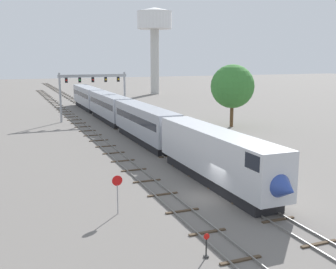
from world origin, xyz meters
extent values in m
plane|color=slate|center=(0.00, 0.00, 0.00)|extent=(400.00, 400.00, 0.00)
cube|color=slate|center=(1.28, 60.00, 0.08)|extent=(0.07, 200.00, 0.16)
cube|color=slate|center=(2.72, 60.00, 0.08)|extent=(0.07, 200.00, 0.16)
cube|color=#473828|center=(2.00, -10.00, 0.05)|extent=(2.60, 0.24, 0.10)
cube|color=#473828|center=(2.00, -6.00, 0.05)|extent=(2.60, 0.24, 0.10)
cube|color=#473828|center=(2.00, -2.00, 0.05)|extent=(2.60, 0.24, 0.10)
cube|color=#473828|center=(2.00, 2.00, 0.05)|extent=(2.60, 0.24, 0.10)
cube|color=#473828|center=(2.00, 6.00, 0.05)|extent=(2.60, 0.24, 0.10)
cube|color=#473828|center=(2.00, 10.00, 0.05)|extent=(2.60, 0.24, 0.10)
cube|color=#473828|center=(2.00, 14.00, 0.05)|extent=(2.60, 0.24, 0.10)
cube|color=#473828|center=(2.00, 18.00, 0.05)|extent=(2.60, 0.24, 0.10)
cube|color=#473828|center=(2.00, 22.00, 0.05)|extent=(2.60, 0.24, 0.10)
cube|color=#473828|center=(2.00, 26.00, 0.05)|extent=(2.60, 0.24, 0.10)
cube|color=#473828|center=(2.00, 30.00, 0.05)|extent=(2.60, 0.24, 0.10)
cube|color=#473828|center=(2.00, 34.00, 0.05)|extent=(2.60, 0.24, 0.10)
cube|color=#473828|center=(2.00, 38.00, 0.05)|extent=(2.60, 0.24, 0.10)
cube|color=#473828|center=(2.00, 42.00, 0.05)|extent=(2.60, 0.24, 0.10)
cube|color=#473828|center=(2.00, 46.00, 0.05)|extent=(2.60, 0.24, 0.10)
cube|color=#473828|center=(2.00, 50.00, 0.05)|extent=(2.60, 0.24, 0.10)
cube|color=#473828|center=(2.00, 54.00, 0.05)|extent=(2.60, 0.24, 0.10)
cube|color=#473828|center=(2.00, 58.00, 0.05)|extent=(2.60, 0.24, 0.10)
cube|color=#473828|center=(2.00, 62.00, 0.05)|extent=(2.60, 0.24, 0.10)
cube|color=#473828|center=(2.00, 66.00, 0.05)|extent=(2.60, 0.24, 0.10)
cube|color=#473828|center=(2.00, 70.00, 0.05)|extent=(2.60, 0.24, 0.10)
cube|color=#473828|center=(2.00, 74.00, 0.05)|extent=(2.60, 0.24, 0.10)
cube|color=#473828|center=(2.00, 78.00, 0.05)|extent=(2.60, 0.24, 0.10)
cube|color=#473828|center=(2.00, 82.00, 0.05)|extent=(2.60, 0.24, 0.10)
cube|color=#473828|center=(2.00, 86.00, 0.05)|extent=(2.60, 0.24, 0.10)
cube|color=#473828|center=(2.00, 90.00, 0.05)|extent=(2.60, 0.24, 0.10)
cube|color=#473828|center=(2.00, 94.00, 0.05)|extent=(2.60, 0.24, 0.10)
cube|color=#473828|center=(2.00, 98.00, 0.05)|extent=(2.60, 0.24, 0.10)
cube|color=#473828|center=(2.00, 102.00, 0.05)|extent=(2.60, 0.24, 0.10)
cube|color=#473828|center=(2.00, 106.00, 0.05)|extent=(2.60, 0.24, 0.10)
cube|color=#473828|center=(2.00, 110.00, 0.05)|extent=(2.60, 0.24, 0.10)
cube|color=#473828|center=(2.00, 114.00, 0.05)|extent=(2.60, 0.24, 0.10)
cube|color=#473828|center=(2.00, 118.00, 0.05)|extent=(2.60, 0.24, 0.10)
cube|color=#473828|center=(2.00, 122.00, 0.05)|extent=(2.60, 0.24, 0.10)
cube|color=#473828|center=(2.00, 126.00, 0.05)|extent=(2.60, 0.24, 0.10)
cube|color=#473828|center=(2.00, 130.00, 0.05)|extent=(2.60, 0.24, 0.10)
cube|color=#473828|center=(2.00, 134.00, 0.05)|extent=(2.60, 0.24, 0.10)
cube|color=#473828|center=(2.00, 138.00, 0.05)|extent=(2.60, 0.24, 0.10)
cube|color=#473828|center=(2.00, 142.00, 0.05)|extent=(2.60, 0.24, 0.10)
cube|color=#473828|center=(2.00, 146.00, 0.05)|extent=(2.60, 0.24, 0.10)
cube|color=#473828|center=(2.00, 150.00, 0.05)|extent=(2.60, 0.24, 0.10)
cube|color=#473828|center=(2.00, 154.00, 0.05)|extent=(2.60, 0.24, 0.10)
cube|color=#473828|center=(2.00, 158.00, 0.05)|extent=(2.60, 0.24, 0.10)
cube|color=slate|center=(-4.22, 40.00, 0.08)|extent=(0.07, 160.00, 0.16)
cube|color=slate|center=(-2.78, 40.00, 0.08)|extent=(0.07, 160.00, 0.16)
cube|color=#473828|center=(-3.50, -10.00, 0.05)|extent=(2.60, 0.24, 0.10)
cube|color=#473828|center=(-3.50, -6.00, 0.05)|extent=(2.60, 0.24, 0.10)
cube|color=#473828|center=(-3.50, -2.00, 0.05)|extent=(2.60, 0.24, 0.10)
cube|color=#473828|center=(-3.50, 2.00, 0.05)|extent=(2.60, 0.24, 0.10)
cube|color=#473828|center=(-3.50, 6.00, 0.05)|extent=(2.60, 0.24, 0.10)
cube|color=#473828|center=(-3.50, 10.00, 0.05)|extent=(2.60, 0.24, 0.10)
cube|color=#473828|center=(-3.50, 14.00, 0.05)|extent=(2.60, 0.24, 0.10)
cube|color=#473828|center=(-3.50, 18.00, 0.05)|extent=(2.60, 0.24, 0.10)
cube|color=#473828|center=(-3.50, 22.00, 0.05)|extent=(2.60, 0.24, 0.10)
cube|color=#473828|center=(-3.50, 26.00, 0.05)|extent=(2.60, 0.24, 0.10)
cube|color=#473828|center=(-3.50, 30.00, 0.05)|extent=(2.60, 0.24, 0.10)
cube|color=#473828|center=(-3.50, 34.00, 0.05)|extent=(2.60, 0.24, 0.10)
cube|color=#473828|center=(-3.50, 38.00, 0.05)|extent=(2.60, 0.24, 0.10)
cube|color=#473828|center=(-3.50, 42.00, 0.05)|extent=(2.60, 0.24, 0.10)
cube|color=#473828|center=(-3.50, 46.00, 0.05)|extent=(2.60, 0.24, 0.10)
cube|color=#473828|center=(-3.50, 50.00, 0.05)|extent=(2.60, 0.24, 0.10)
cube|color=#473828|center=(-3.50, 54.00, 0.05)|extent=(2.60, 0.24, 0.10)
cube|color=#473828|center=(-3.50, 58.00, 0.05)|extent=(2.60, 0.24, 0.10)
cube|color=#473828|center=(-3.50, 62.00, 0.05)|extent=(2.60, 0.24, 0.10)
cube|color=#473828|center=(-3.50, 66.00, 0.05)|extent=(2.60, 0.24, 0.10)
cube|color=#473828|center=(-3.50, 70.00, 0.05)|extent=(2.60, 0.24, 0.10)
cube|color=#473828|center=(-3.50, 74.00, 0.05)|extent=(2.60, 0.24, 0.10)
cube|color=#473828|center=(-3.50, 78.00, 0.05)|extent=(2.60, 0.24, 0.10)
cube|color=#473828|center=(-3.50, 82.00, 0.05)|extent=(2.60, 0.24, 0.10)
cube|color=#473828|center=(-3.50, 86.00, 0.05)|extent=(2.60, 0.24, 0.10)
cube|color=#473828|center=(-3.50, 90.00, 0.05)|extent=(2.60, 0.24, 0.10)
cube|color=#473828|center=(-3.50, 94.00, 0.05)|extent=(2.60, 0.24, 0.10)
cube|color=#473828|center=(-3.50, 98.00, 0.05)|extent=(2.60, 0.24, 0.10)
cube|color=#473828|center=(-3.50, 102.00, 0.05)|extent=(2.60, 0.24, 0.10)
cube|color=#473828|center=(-3.50, 106.00, 0.05)|extent=(2.60, 0.24, 0.10)
cube|color=#473828|center=(-3.50, 110.00, 0.05)|extent=(2.60, 0.24, 0.10)
cube|color=#473828|center=(-3.50, 114.00, 0.05)|extent=(2.60, 0.24, 0.10)
cube|color=#473828|center=(-3.50, 118.00, 0.05)|extent=(2.60, 0.24, 0.10)
cube|color=silver|center=(2.00, 3.26, 2.90)|extent=(3.00, 18.53, 3.80)
cone|color=#2D479E|center=(2.00, -6.20, 2.50)|extent=(2.88, 2.60, 2.88)
cube|color=black|center=(2.00, -4.80, 4.04)|extent=(3.04, 1.80, 1.10)
cube|color=black|center=(2.00, 3.26, 0.50)|extent=(2.52, 16.67, 1.00)
cube|color=#9EA3AD|center=(2.00, 22.79, 2.90)|extent=(3.00, 18.53, 3.80)
cube|color=black|center=(2.00, 22.79, 3.30)|extent=(3.04, 17.04, 0.90)
cube|color=black|center=(2.00, 22.79, 0.50)|extent=(2.52, 16.67, 1.00)
cube|color=#9EA3AD|center=(2.00, 42.31, 2.90)|extent=(3.00, 18.53, 3.80)
cube|color=black|center=(2.00, 42.31, 3.30)|extent=(3.04, 17.04, 0.90)
cube|color=black|center=(2.00, 42.31, 0.50)|extent=(2.52, 16.67, 1.00)
cube|color=#9EA3AD|center=(2.00, 61.84, 2.90)|extent=(3.00, 18.53, 3.80)
cube|color=black|center=(2.00, 61.84, 3.30)|extent=(3.04, 17.04, 0.90)
cube|color=black|center=(2.00, 61.84, 0.50)|extent=(2.52, 16.67, 1.00)
cylinder|color=#999BA0|center=(-6.00, 44.37, 4.28)|extent=(0.36, 0.36, 8.56)
cylinder|color=#999BA0|center=(5.50, 44.37, 4.28)|extent=(0.36, 0.36, 8.56)
cube|color=#999BA0|center=(-0.25, 44.37, 7.96)|extent=(12.10, 0.36, 0.50)
cube|color=black|center=(-4.85, 44.42, 7.26)|extent=(0.44, 0.32, 0.90)
sphere|color=red|center=(-4.85, 44.23, 7.26)|extent=(0.28, 0.28, 0.28)
cube|color=black|center=(-2.55, 44.42, 7.26)|extent=(0.44, 0.32, 0.90)
sphere|color=green|center=(-2.55, 44.23, 7.26)|extent=(0.28, 0.28, 0.28)
cube|color=black|center=(-0.25, 44.42, 7.26)|extent=(0.44, 0.32, 0.90)
sphere|color=red|center=(-0.25, 44.23, 7.26)|extent=(0.28, 0.28, 0.28)
cube|color=black|center=(2.05, 44.42, 7.26)|extent=(0.44, 0.32, 0.90)
sphere|color=yellow|center=(2.05, 44.23, 7.26)|extent=(0.28, 0.28, 0.28)
cube|color=black|center=(4.35, 44.42, 7.26)|extent=(0.44, 0.32, 0.90)
sphere|color=yellow|center=(4.35, 44.23, 7.26)|extent=(0.28, 0.28, 0.28)
cylinder|color=beige|center=(28.53, 91.20, 9.78)|extent=(2.60, 2.60, 19.55)
cylinder|color=white|center=(28.53, 91.20, 22.08)|extent=(10.40, 10.40, 5.06)
cone|color=white|center=(28.53, 91.20, 25.21)|extent=(10.61, 10.61, 1.20)
cylinder|color=black|center=(-5.10, -8.92, 0.55)|extent=(0.08, 0.08, 1.10)
cylinder|color=red|center=(-5.10, -8.94, 1.28)|extent=(0.36, 0.03, 0.36)
cube|color=#333333|center=(-5.10, -8.92, 0.06)|extent=(0.24, 0.24, 0.12)
cylinder|color=gray|center=(-8.00, -0.64, 1.10)|extent=(0.08, 0.08, 2.20)
cylinder|color=red|center=(-8.00, -0.66, 2.50)|extent=(0.76, 0.03, 0.76)
cylinder|color=brown|center=(19.14, 29.34, 2.06)|extent=(0.56, 0.56, 4.11)
sphere|color=#387A33|center=(19.14, 29.34, 6.57)|extent=(7.01, 7.01, 7.01)
camera|label=1|loc=(-15.12, -28.04, 11.14)|focal=43.85mm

